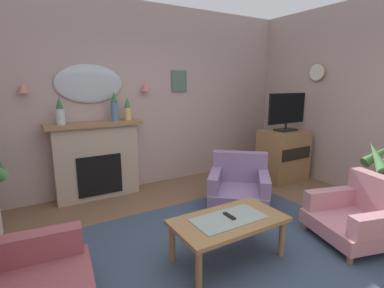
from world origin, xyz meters
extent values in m
cube|color=brown|center=(0.00, 0.00, -0.05)|extent=(6.60, 5.95, 0.10)
cube|color=#B29993|center=(0.00, 2.53, 1.48)|extent=(6.60, 0.10, 2.96)
cube|color=#38475B|center=(0.00, 0.20, 0.01)|extent=(3.20, 2.40, 0.01)
cube|color=tan|center=(-0.78, 2.32, 0.55)|extent=(1.20, 0.28, 1.10)
cube|color=black|center=(-0.78, 2.22, 0.38)|extent=(0.64, 0.12, 0.60)
cube|color=olive|center=(-0.78, 2.30, 1.13)|extent=(1.36, 0.36, 0.06)
cylinder|color=silver|center=(-1.23, 2.28, 1.27)|extent=(0.12, 0.12, 0.21)
cone|color=#2D6633|center=(-1.23, 2.28, 1.45)|extent=(0.10, 0.10, 0.16)
cylinder|color=#4C7093|center=(-0.48, 2.28, 1.30)|extent=(0.11, 0.11, 0.27)
cone|color=#2D6633|center=(-0.48, 2.28, 1.51)|extent=(0.10, 0.10, 0.16)
cylinder|color=tan|center=(-0.28, 2.28, 1.25)|extent=(0.10, 0.10, 0.19)
cone|color=#38753D|center=(-0.28, 2.28, 1.43)|extent=(0.10, 0.10, 0.16)
ellipsoid|color=#B2BCC6|center=(-0.78, 2.45, 1.71)|extent=(0.96, 0.06, 0.56)
cone|color=#D17066|center=(-1.63, 2.40, 1.66)|extent=(0.14, 0.14, 0.14)
cone|color=#D17066|center=(0.07, 2.40, 1.66)|extent=(0.14, 0.14, 0.14)
cylinder|color=silver|center=(2.76, 1.24, 1.90)|extent=(0.04, 0.28, 0.28)
torus|color=olive|center=(2.76, 1.24, 1.90)|extent=(0.03, 0.31, 0.31)
cube|color=#4C6B56|center=(0.72, 2.46, 1.75)|extent=(0.28, 0.03, 0.36)
cube|color=olive|center=(-0.08, 0.00, 0.42)|extent=(1.10, 0.60, 0.04)
cube|color=#8C9E99|center=(-0.08, 0.00, 0.44)|extent=(0.72, 0.36, 0.01)
cylinder|color=olive|center=(-0.57, -0.24, 0.20)|extent=(0.06, 0.06, 0.40)
cylinder|color=olive|center=(0.41, -0.24, 0.20)|extent=(0.06, 0.06, 0.40)
cylinder|color=olive|center=(-0.57, 0.24, 0.20)|extent=(0.06, 0.06, 0.40)
cylinder|color=olive|center=(0.41, 0.24, 0.20)|extent=(0.06, 0.06, 0.40)
cube|color=black|center=(-0.06, 0.02, 0.45)|extent=(0.04, 0.16, 0.02)
cube|color=#934C51|center=(-1.72, 0.50, 0.40)|extent=(0.77, 0.24, 0.24)
cylinder|color=olive|center=(-1.38, 0.45, 0.05)|extent=(0.07, 0.07, 0.10)
cube|color=gray|center=(0.84, 0.94, 0.18)|extent=(1.13, 1.13, 0.16)
cube|color=gray|center=(1.07, 1.20, 0.48)|extent=(0.71, 0.65, 0.45)
cube|color=gray|center=(0.59, 1.17, 0.37)|extent=(0.58, 0.63, 0.22)
cube|color=gray|center=(1.10, 0.72, 0.37)|extent=(0.58, 0.63, 0.22)
cylinder|color=olive|center=(0.36, 0.91, 0.05)|extent=(0.06, 0.06, 0.10)
cylinder|color=olive|center=(0.87, 0.46, 0.05)|extent=(0.06, 0.06, 0.10)
cylinder|color=olive|center=(0.81, 1.42, 0.05)|extent=(0.06, 0.06, 0.10)
cylinder|color=olive|center=(1.32, 0.97, 0.05)|extent=(0.06, 0.06, 0.10)
cube|color=#B77A84|center=(1.31, -0.43, 0.18)|extent=(0.99, 0.99, 0.16)
cube|color=#B77A84|center=(1.64, -0.52, 0.48)|extent=(0.37, 0.81, 0.45)
cube|color=#B77A84|center=(1.41, -0.10, 0.37)|extent=(0.73, 0.33, 0.22)
cube|color=#B77A84|center=(1.22, -0.76, 0.37)|extent=(0.73, 0.33, 0.22)
cylinder|color=olive|center=(1.08, -0.01, 0.05)|extent=(0.06, 0.06, 0.10)
cylinder|color=olive|center=(0.89, -0.66, 0.05)|extent=(0.06, 0.06, 0.10)
cylinder|color=olive|center=(1.73, -0.20, 0.05)|extent=(0.06, 0.06, 0.10)
cube|color=olive|center=(2.25, 1.42, 0.45)|extent=(0.80, 0.56, 0.90)
cube|color=black|center=(2.25, 1.13, 0.54)|extent=(0.68, 0.02, 0.20)
cube|color=black|center=(2.25, 1.40, 0.92)|extent=(0.36, 0.24, 0.03)
cylinder|color=black|center=(2.25, 1.40, 0.98)|extent=(0.04, 0.04, 0.10)
cube|color=black|center=(2.25, 1.40, 1.29)|extent=(0.84, 0.04, 0.52)
cube|color=black|center=(2.25, 1.38, 1.29)|extent=(0.80, 0.01, 0.48)
cone|color=#4C8447|center=(2.17, -0.21, 0.86)|extent=(0.53, 0.29, 0.36)
cone|color=#4C8447|center=(1.95, -0.27, 0.86)|extent=(0.43, 0.47, 0.38)
camera|label=1|loc=(-1.69, -2.00, 1.73)|focal=26.82mm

